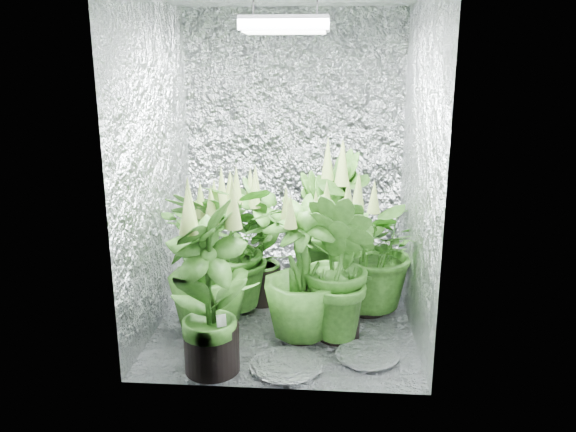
# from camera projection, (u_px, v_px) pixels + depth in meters

# --- Properties ---
(ground) EXTENTS (1.60, 1.60, 0.00)m
(ground) POSITION_uv_depth(u_px,v_px,m) (286.00, 320.00, 3.65)
(ground) COLOR silver
(ground) RESTS_ON ground
(walls) EXTENTS (1.62, 1.62, 2.00)m
(walls) POSITION_uv_depth(u_px,v_px,m) (285.00, 169.00, 3.39)
(walls) COLOR silver
(walls) RESTS_ON ground
(grow_lamp) EXTENTS (0.50, 0.30, 0.22)m
(grow_lamp) POSITION_uv_depth(u_px,v_px,m) (285.00, 25.00, 3.18)
(grow_lamp) COLOR gray
(grow_lamp) RESTS_ON ceiling
(plant_a) EXTENTS (0.84, 0.84, 0.97)m
(plant_a) POSITION_uv_depth(u_px,v_px,m) (228.00, 244.00, 3.71)
(plant_a) COLOR black
(plant_a) RESTS_ON ground
(plant_b) EXTENTS (0.61, 0.61, 0.94)m
(plant_b) POSITION_uv_depth(u_px,v_px,m) (260.00, 244.00, 3.85)
(plant_b) COLOR black
(plant_b) RESTS_ON ground
(plant_c) EXTENTS (0.67, 0.67, 1.10)m
(plant_c) POSITION_uv_depth(u_px,v_px,m) (328.00, 225.00, 3.99)
(plant_c) COLOR black
(plant_c) RESTS_ON ground
(plant_d) EXTENTS (0.63, 0.63, 0.96)m
(plant_d) POSITION_uv_depth(u_px,v_px,m) (208.00, 265.00, 3.39)
(plant_d) COLOR black
(plant_d) RESTS_ON ground
(plant_e) EXTENTS (0.92, 0.92, 0.93)m
(plant_e) POSITION_uv_depth(u_px,v_px,m) (369.00, 249.00, 3.67)
(plant_e) COLOR black
(plant_e) RESTS_ON ground
(plant_f) EXTENTS (0.68, 0.68, 1.05)m
(plant_f) POSITION_uv_depth(u_px,v_px,m) (210.00, 288.00, 2.94)
(plant_f) COLOR black
(plant_f) RESTS_ON ground
(plant_g) EXTENTS (0.69, 0.69, 0.98)m
(plant_g) POSITION_uv_depth(u_px,v_px,m) (340.00, 267.00, 3.31)
(plant_g) COLOR black
(plant_g) RESTS_ON ground
(plant_h) EXTENTS (0.56, 0.56, 0.92)m
(plant_h) POSITION_uv_depth(u_px,v_px,m) (302.00, 272.00, 3.32)
(plant_h) COLOR black
(plant_h) RESTS_ON ground
(circulation_fan) EXTENTS (0.16, 0.29, 0.33)m
(circulation_fan) POSITION_uv_depth(u_px,v_px,m) (376.00, 279.00, 3.97)
(circulation_fan) COLOR black
(circulation_fan) RESTS_ON ground
(plant_label) EXTENTS (0.06, 0.04, 0.08)m
(plant_label) POSITION_uv_depth(u_px,v_px,m) (221.00, 322.00, 2.95)
(plant_label) COLOR white
(plant_label) RESTS_ON plant_f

